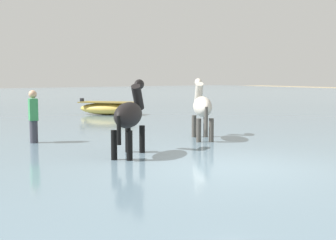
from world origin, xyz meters
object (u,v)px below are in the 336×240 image
object	(u,v)px
person_wading_mid	(33,121)
boat_far_offshore	(108,108)
horse_trailing_black	(130,117)
horse_lead_pinto	(202,108)

from	to	relation	value
person_wading_mid	boat_far_offshore	bearing A→B (deg)	51.54
boat_far_offshore	horse_trailing_black	bearing A→B (deg)	-112.98
horse_lead_pinto	horse_trailing_black	size ratio (longest dim) A/B	1.00
horse_lead_pinto	boat_far_offshore	bearing A→B (deg)	81.83
horse_trailing_black	person_wading_mid	distance (m)	3.15
person_wading_mid	horse_lead_pinto	bearing A→B (deg)	-23.96
horse_trailing_black	person_wading_mid	size ratio (longest dim) A/B	1.17
horse_trailing_black	boat_far_offshore	size ratio (longest dim) A/B	0.77
horse_trailing_black	person_wading_mid	bearing A→B (deg)	111.56
horse_lead_pinto	person_wading_mid	xyz separation A→B (m)	(-3.95, 1.75, -0.27)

